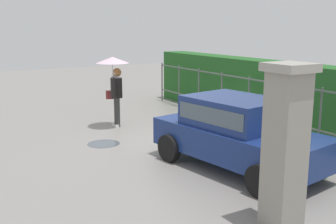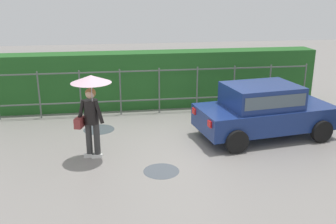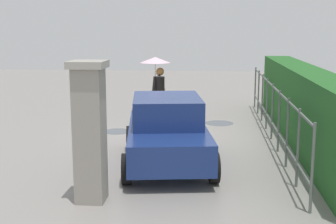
% 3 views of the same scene
% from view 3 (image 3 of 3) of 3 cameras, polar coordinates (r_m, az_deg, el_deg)
% --- Properties ---
extents(ground_plane, '(40.00, 40.00, 0.00)m').
position_cam_3_polar(ground_plane, '(12.37, 0.17, -3.43)').
color(ground_plane, gray).
extents(car, '(3.91, 2.29, 1.48)m').
position_cam_3_polar(car, '(10.03, -0.12, -1.99)').
color(car, navy).
rests_on(car, ground).
extents(pedestrian, '(0.94, 0.94, 2.06)m').
position_cam_3_polar(pedestrian, '(14.50, -1.34, 4.54)').
color(pedestrian, '#333333').
rests_on(pedestrian, ground).
extents(gate_pillar, '(0.60, 0.60, 2.42)m').
position_cam_3_polar(gate_pillar, '(7.90, -9.65, -2.30)').
color(gate_pillar, gray).
rests_on(gate_pillar, ground).
extents(fence_section, '(10.18, 0.05, 1.50)m').
position_cam_3_polar(fence_section, '(12.58, 12.77, 0.39)').
color(fence_section, '#59605B').
rests_on(fence_section, ground).
extents(hedge_row, '(11.13, 0.90, 1.90)m').
position_cam_3_polar(hedge_row, '(12.69, 16.47, 0.87)').
color(hedge_row, '#235B23').
rests_on(hedge_row, ground).
extents(puddle_near, '(0.82, 0.82, 0.00)m').
position_cam_3_polar(puddle_near, '(13.41, -6.30, -2.39)').
color(puddle_near, '#4C545B').
rests_on(puddle_near, ground).
extents(puddle_far, '(0.90, 0.90, 0.00)m').
position_cam_3_polar(puddle_far, '(14.56, 6.33, -1.38)').
color(puddle_far, '#4C545B').
rests_on(puddle_far, ground).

